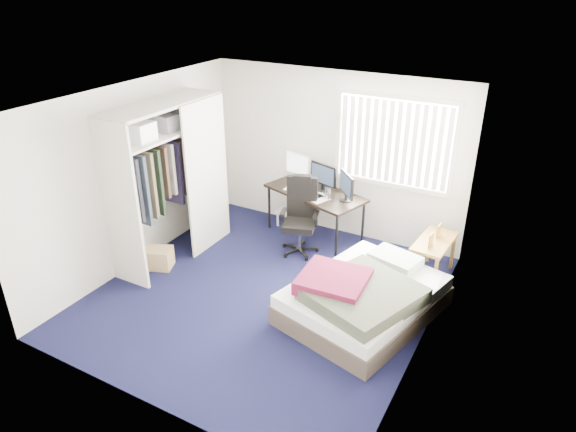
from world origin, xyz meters
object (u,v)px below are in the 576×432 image
(nightstand, at_px, (434,245))
(bed, at_px, (363,297))
(desk, at_px, (316,190))
(office_chair, at_px, (300,223))

(nightstand, relative_size, bed, 0.39)
(desk, relative_size, bed, 0.78)
(bed, bearing_deg, nightstand, 68.33)
(nightstand, bearing_deg, office_chair, -174.44)
(office_chair, bearing_deg, desk, 88.85)
(desk, height_order, bed, desk)
(nightstand, height_order, bed, nightstand)
(office_chair, xyz_separation_m, nightstand, (1.89, 0.18, 0.06))
(desk, xyz_separation_m, bed, (1.38, -1.57, -0.51))
(office_chair, height_order, nightstand, office_chair)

